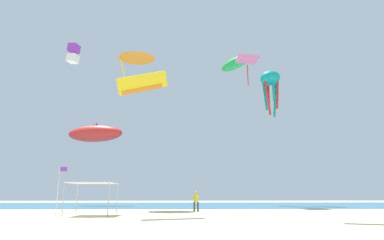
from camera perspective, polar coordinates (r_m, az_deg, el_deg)
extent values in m
cube|color=beige|center=(19.57, 1.59, -18.15)|extent=(110.00, 110.00, 0.10)
cube|color=teal|center=(46.97, -0.27, -15.21)|extent=(110.00, 24.51, 0.03)
cylinder|color=#B2B2B7|center=(25.04, -22.41, -13.26)|extent=(0.07, 0.07, 2.39)
cylinder|color=#B2B2B7|center=(24.10, -14.95, -13.83)|extent=(0.07, 0.07, 2.39)
cylinder|color=#B2B2B7|center=(27.85, -20.22, -13.34)|extent=(0.07, 0.07, 2.39)
cylinder|color=#B2B2B7|center=(27.02, -13.48, -13.80)|extent=(0.07, 0.07, 2.39)
cube|color=white|center=(25.96, -17.59, -10.88)|extent=(3.32, 3.05, 0.06)
cylinder|color=brown|center=(30.21, 1.09, -15.52)|extent=(0.17, 0.17, 0.85)
cylinder|color=brown|center=(30.22, 0.43, -15.52)|extent=(0.17, 0.17, 0.85)
cylinder|color=yellow|center=(30.20, 0.75, -14.00)|extent=(0.45, 0.45, 0.74)
sphere|color=tan|center=(30.19, 0.75, -13.04)|extent=(0.28, 0.28, 0.28)
cylinder|color=silver|center=(27.42, -23.25, -11.72)|extent=(0.06, 0.06, 3.71)
cube|color=purple|center=(27.37, -22.33, -8.27)|extent=(0.55, 0.02, 0.35)
ellipsoid|color=green|center=(51.27, 7.78, 10.14)|extent=(5.07, 6.12, 1.98)
cone|color=black|center=(51.65, 7.75, 11.10)|extent=(1.29, 1.27, 0.74)
cube|color=pink|center=(45.08, 10.00, 10.85)|extent=(2.94, 2.95, 0.38)
cylinder|color=red|center=(44.18, 10.13, 8.06)|extent=(0.14, 0.14, 3.03)
cube|color=purple|center=(32.82, -20.72, 12.10)|extent=(1.15, 1.10, 0.85)
cube|color=white|center=(32.40, -20.87, 10.40)|extent=(1.15, 1.10, 0.85)
ellipsoid|color=teal|center=(49.77, 14.03, 7.42)|extent=(3.39, 3.39, 2.16)
cylinder|color=teal|center=(48.22, 14.62, 5.20)|extent=(0.38, 0.66, 3.35)
cylinder|color=red|center=(48.79, 15.29, 4.41)|extent=(0.73, 0.49, 4.34)
cylinder|color=teal|center=(49.44, 14.88, 3.55)|extent=(0.75, 0.66, 5.34)
cylinder|color=red|center=(49.81, 13.76, 4.56)|extent=(0.38, 0.66, 3.35)
cylinder|color=teal|center=(48.95, 13.15, 4.22)|extent=(0.73, 0.49, 4.34)
cylinder|color=red|center=(48.01, 13.60, 3.97)|extent=(0.75, 0.66, 5.34)
cone|color=orange|center=(39.14, -10.03, 11.52)|extent=(5.77, 5.79, 1.03)
cylinder|color=yellow|center=(39.53, -12.48, 9.14)|extent=(0.79, 1.59, 3.17)
ellipsoid|color=red|center=(47.67, -17.25, -2.40)|extent=(8.66, 4.31, 2.83)
cone|color=black|center=(47.91, -17.14, -0.88)|extent=(1.44, 1.55, 1.07)
cube|color=yellow|center=(26.42, -8.92, 6.76)|extent=(3.99, 2.74, 2.79)
cube|color=orange|center=(26.22, -8.97, 5.51)|extent=(3.12, 1.83, 1.54)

